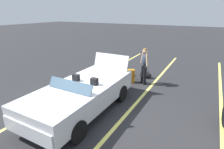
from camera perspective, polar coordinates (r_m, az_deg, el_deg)
ground_plane at (r=6.26m, az=-9.21°, el=-11.14°), size 80.00×80.00×0.00m
lot_line_near at (r=7.07m, az=-17.77°, el=-8.13°), size 18.00×0.12×0.01m
lot_line_mid at (r=5.63m, az=2.43°, el=-14.75°), size 18.00×0.12×0.01m
convertible_car at (r=5.85m, az=-10.71°, el=-6.97°), size 4.15×1.84×1.53m
suitcase_large_black at (r=8.82m, az=1.25°, el=1.00°), size 0.56×0.50×1.06m
suitcase_medium_bright at (r=8.41m, az=5.73°, el=-0.49°), size 0.40×0.47×0.62m
suitcase_small_carryon at (r=9.28m, az=4.03°, el=1.10°), size 0.35×0.23×0.50m
duffel_bag at (r=9.15m, az=10.52°, el=-0.07°), size 0.42×0.67×0.34m
traveler_person at (r=8.14m, az=10.14°, el=3.23°), size 0.47×0.51×1.65m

